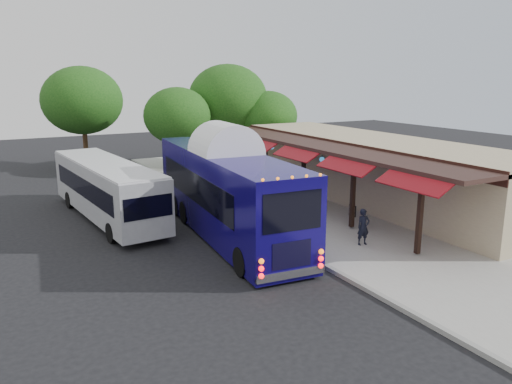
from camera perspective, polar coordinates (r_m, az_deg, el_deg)
ground at (r=21.34m, az=2.88°, el=-5.99°), size 90.00×90.00×0.00m
sidewalk at (r=27.17m, az=7.50°, el=-1.70°), size 10.00×40.00×0.15m
curb at (r=24.67m, az=-1.87°, el=-3.13°), size 0.20×40.00×0.16m
station_shelter at (r=28.87m, az=13.06°, el=2.56°), size 8.15×20.00×3.60m
coach_bus at (r=22.05m, az=-3.42°, el=0.45°), size 3.63×12.65×4.00m
city_bus at (r=25.70m, az=-16.69°, el=0.47°), size 3.34×10.88×2.88m
ped_a at (r=21.06m, az=12.17°, el=-3.93°), size 0.60×0.43×1.52m
ped_b at (r=26.61m, az=3.93°, el=0.09°), size 0.87×0.71×1.67m
ped_c at (r=26.48m, az=2.44°, el=-0.07°), size 0.97×0.84×1.57m
ped_d at (r=33.95m, az=-3.82°, el=3.08°), size 1.36×1.17×1.82m
sign_board at (r=23.66m, az=10.95°, el=-2.23°), size 0.08×0.44×0.98m
tree_left at (r=36.99m, az=-8.99°, el=8.58°), size 4.85×4.85×6.21m
tree_mid at (r=39.62m, az=-3.25°, el=10.64°), size 6.16×6.16×7.89m
tree_right at (r=39.17m, az=1.37°, el=8.65°), size 4.58×4.58×5.86m
tree_far at (r=40.57m, az=-19.25°, el=9.85°), size 6.03×6.03×7.72m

